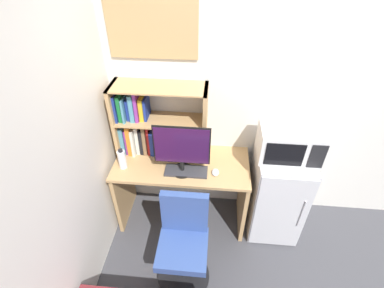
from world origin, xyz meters
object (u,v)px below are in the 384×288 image
(microwave, at_px, (290,143))
(computer_mouse, at_px, (215,172))
(wall_corkboard, at_px, (152,28))
(mini_fridge, at_px, (277,193))
(desk_chair, at_px, (184,246))
(monitor, at_px, (182,148))
(keyboard, at_px, (186,171))
(hutch_bookshelf, at_px, (146,121))
(water_bottle, at_px, (122,159))

(microwave, bearing_deg, computer_mouse, -169.40)
(wall_corkboard, bearing_deg, mini_fridge, -13.70)
(desk_chair, bearing_deg, monitor, 97.14)
(desk_chair, height_order, wall_corkboard, wall_corkboard)
(monitor, height_order, microwave, monitor)
(keyboard, xyz_separation_m, microwave, (0.87, 0.12, 0.29))
(monitor, xyz_separation_m, computer_mouse, (0.30, -0.01, -0.25))
(mini_fridge, xyz_separation_m, wall_corkboard, (-1.17, 0.28, 1.43))
(hutch_bookshelf, height_order, wall_corkboard, wall_corkboard)
(hutch_bookshelf, bearing_deg, monitor, -36.57)
(monitor, relative_size, wall_corkboard, 0.67)
(water_bottle, bearing_deg, mini_fridge, 4.15)
(computer_mouse, relative_size, wall_corkboard, 0.13)
(keyboard, distance_m, microwave, 0.93)
(microwave, xyz_separation_m, wall_corkboard, (-1.17, 0.28, 0.82))
(water_bottle, distance_m, desk_chair, 0.93)
(monitor, relative_size, desk_chair, 0.54)
(monitor, xyz_separation_m, wall_corkboard, (-0.26, 0.39, 0.86))
(microwave, distance_m, desk_chair, 1.25)
(monitor, xyz_separation_m, keyboard, (0.04, -0.01, -0.25))
(wall_corkboard, bearing_deg, water_bottle, -125.84)
(monitor, bearing_deg, hutch_bookshelf, 143.43)
(desk_chair, bearing_deg, microwave, 36.39)
(wall_corkboard, bearing_deg, microwave, -13.56)
(monitor, height_order, computer_mouse, monitor)
(monitor, height_order, desk_chair, monitor)
(keyboard, distance_m, computer_mouse, 0.26)
(water_bottle, bearing_deg, hutch_bookshelf, 56.20)
(desk_chair, bearing_deg, mini_fridge, 36.26)
(monitor, xyz_separation_m, mini_fridge, (0.91, 0.11, -0.57))
(mini_fridge, distance_m, microwave, 0.61)
(water_bottle, xyz_separation_m, mini_fridge, (1.45, 0.11, -0.40))
(monitor, distance_m, mini_fridge, 1.08)
(hutch_bookshelf, relative_size, keyboard, 2.19)
(keyboard, bearing_deg, wall_corkboard, 126.54)
(monitor, bearing_deg, mini_fridge, 6.67)
(monitor, relative_size, water_bottle, 2.37)
(water_bottle, height_order, wall_corkboard, wall_corkboard)
(computer_mouse, xyz_separation_m, mini_fridge, (0.61, 0.11, -0.32))
(desk_chair, relative_size, wall_corkboard, 1.24)
(monitor, height_order, keyboard, monitor)
(water_bottle, bearing_deg, computer_mouse, -0.41)
(hutch_bookshelf, bearing_deg, water_bottle, -123.80)
(water_bottle, height_order, microwave, microwave)
(monitor, height_order, mini_fridge, monitor)
(mini_fridge, xyz_separation_m, microwave, (0.00, 0.00, 0.61))
(keyboard, xyz_separation_m, computer_mouse, (0.26, 0.00, 0.00))
(keyboard, relative_size, desk_chair, 0.42)
(computer_mouse, relative_size, microwave, 0.18)
(mini_fridge, height_order, desk_chair, mini_fridge)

